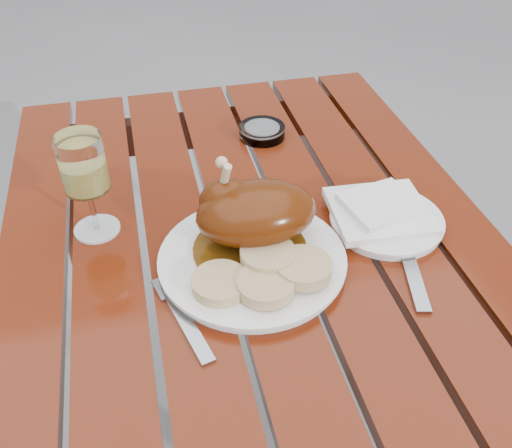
{
  "coord_description": "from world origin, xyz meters",
  "views": [
    {
      "loc": [
        -0.16,
        -0.65,
        1.35
      ],
      "look_at": [
        0.01,
        0.04,
        0.78
      ],
      "focal_mm": 40.0,
      "sensor_mm": 36.0,
      "label": 1
    }
  ],
  "objects": [
    {
      "name": "wine_glass",
      "position": [
        -0.24,
        0.12,
        0.84
      ],
      "size": [
        0.1,
        0.1,
        0.18
      ],
      "primitive_type": "cylinder",
      "rotation": [
        0.0,
        0.0,
        -0.33
      ],
      "color": "#E0D766",
      "rests_on": "table"
    },
    {
      "name": "ashtray",
      "position": [
        0.09,
        0.35,
        0.76
      ],
      "size": [
        0.1,
        0.1,
        0.02
      ],
      "primitive_type": "cylinder",
      "rotation": [
        0.0,
        0.0,
        -0.05
      ],
      "color": "#B2B7BC",
      "rests_on": "table"
    },
    {
      "name": "bread_dumplings",
      "position": [
        -0.01,
        -0.08,
        0.78
      ],
      "size": [
        0.2,
        0.13,
        0.03
      ],
      "color": "tan",
      "rests_on": "dinner_plate"
    },
    {
      "name": "napkin",
      "position": [
        0.22,
        0.03,
        0.77
      ],
      "size": [
        0.17,
        0.16,
        0.01
      ],
      "primitive_type": "cube",
      "rotation": [
        0.0,
        0.0,
        -0.06
      ],
      "color": "white",
      "rests_on": "side_plate"
    },
    {
      "name": "roast_duck",
      "position": [
        -0.01,
        0.02,
        0.82
      ],
      "size": [
        0.2,
        0.18,
        0.13
      ],
      "color": "#512E09",
      "rests_on": "dinner_plate"
    },
    {
      "name": "knife",
      "position": [
        0.22,
        -0.07,
        0.75
      ],
      "size": [
        0.07,
        0.23,
        0.01
      ],
      "primitive_type": "cube",
      "rotation": [
        0.0,
        0.0,
        -0.24
      ],
      "color": "gray",
      "rests_on": "table"
    },
    {
      "name": "table",
      "position": [
        0.0,
        0.0,
        0.38
      ],
      "size": [
        0.8,
        1.2,
        0.75
      ],
      "primitive_type": "cube",
      "color": "maroon",
      "rests_on": "ground"
    },
    {
      "name": "dinner_plate",
      "position": [
        -0.01,
        -0.02,
        0.76
      ],
      "size": [
        0.29,
        0.29,
        0.02
      ],
      "primitive_type": "cylinder",
      "rotation": [
        0.0,
        0.0,
        -0.02
      ],
      "color": "white",
      "rests_on": "table"
    },
    {
      "name": "fork",
      "position": [
        -0.13,
        -0.11,
        0.75
      ],
      "size": [
        0.06,
        0.16,
        0.01
      ],
      "primitive_type": "cube",
      "rotation": [
        0.0,
        0.0,
        0.26
      ],
      "color": "gray",
      "rests_on": "table"
    },
    {
      "name": "side_plate",
      "position": [
        0.23,
        0.02,
        0.76
      ],
      "size": [
        0.22,
        0.22,
        0.02
      ],
      "primitive_type": "cylinder",
      "rotation": [
        0.0,
        0.0,
        -0.18
      ],
      "color": "white",
      "rests_on": "table"
    }
  ]
}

